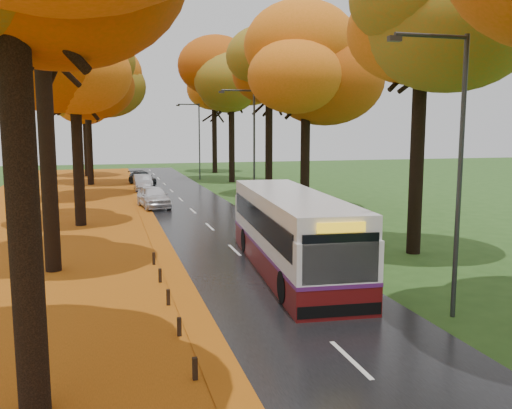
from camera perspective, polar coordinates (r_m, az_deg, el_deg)
name	(u,v)px	position (r m, az deg, el deg)	size (l,w,h in m)	color
road	(206,224)	(31.08, -5.24, -2.06)	(6.50, 90.00, 0.04)	black
centre_line	(206,224)	(31.08, -5.24, -2.02)	(0.12, 90.00, 0.01)	silver
leaf_verge	(38,232)	(30.82, -21.95, -2.72)	(12.00, 90.00, 0.02)	#84430C
leaf_drift	(152,226)	(30.69, -10.85, -2.26)	(0.90, 90.00, 0.01)	#B35912
trees_left	(68,53)	(32.49, -19.16, 14.83)	(9.20, 74.00, 13.88)	black
trees_right	(314,59)	(34.68, 6.14, 15.02)	(9.30, 74.20, 13.96)	black
bollard_row	(206,397)	(11.24, -5.33, -19.56)	(0.11, 23.51, 0.52)	black
streetlamp_near	(453,155)	(16.13, 20.04, 4.90)	(2.45, 0.18, 8.00)	#333538
streetlamp_mid	(251,139)	(36.35, -0.58, 6.88)	(2.45, 0.18, 8.00)	#333538
streetlamp_far	(197,135)	(57.88, -6.24, 7.27)	(2.45, 0.18, 8.00)	#333538
bus	(291,230)	(20.70, 3.69, -2.73)	(3.50, 11.46, 2.97)	#4F0C0C
car_white	(154,197)	(37.83, -10.74, 0.82)	(1.76, 4.38, 1.49)	silver
car_silver	(143,182)	(48.60, -11.82, 2.30)	(1.45, 4.17, 1.37)	gray
car_dark	(142,178)	(53.49, -11.91, 2.74)	(1.75, 4.31, 1.25)	black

